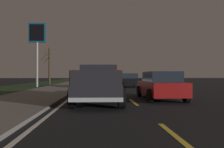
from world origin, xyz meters
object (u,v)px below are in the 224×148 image
sedan_white (99,81)px  bare_tree_far (49,65)px  sedan_black (129,80)px  sedan_red (160,85)px  pickup_truck (98,84)px  gas_price_sign (37,39)px  sedan_green (121,79)px

sedan_white → bare_tree_far: 11.95m
sedan_black → sedan_red: bearing=-179.9°
pickup_truck → bare_tree_far: bare_tree_far is taller
pickup_truck → gas_price_sign: 16.44m
sedan_white → sedan_red: size_ratio=1.00×
pickup_truck → bare_tree_far: (20.70, 7.18, 1.83)m
sedan_white → bare_tree_far: bearing=37.1°
sedan_white → sedan_black: same height
pickup_truck → sedan_black: bearing=-13.8°
sedan_black → gas_price_sign: gas_price_sign is taller
sedan_white → gas_price_sign: (2.84, 6.97, 4.69)m
bare_tree_far → sedan_black: bearing=-123.3°
bare_tree_far → gas_price_sign: bearing=-178.8°
sedan_green → gas_price_sign: (-8.47, 10.38, 4.69)m
sedan_red → gas_price_sign: 17.48m
sedan_black → gas_price_sign: (0.37, 10.42, 4.69)m
pickup_truck → sedan_black: pickup_truck is taller
sedan_white → gas_price_sign: bearing=67.9°
pickup_truck → sedan_white: pickup_truck is taller
sedan_black → sedan_red: size_ratio=1.01×
sedan_red → bare_tree_far: (19.77, 10.59, 1.95)m
pickup_truck → gas_price_sign: gas_price_sign is taller
pickup_truck → gas_price_sign: (14.14, 7.03, 4.56)m
sedan_red → gas_price_sign: gas_price_sign is taller
bare_tree_far → sedan_green: bearing=-79.7°
pickup_truck → sedan_red: size_ratio=1.24×
gas_price_sign → bare_tree_far: (6.56, 0.14, -2.73)m
pickup_truck → sedan_green: 22.86m
sedan_green → pickup_truck: bearing=171.6°
sedan_black → bare_tree_far: 12.79m
sedan_white → sedan_red: (-10.37, -3.47, 0.00)m
sedan_green → sedan_red: bearing=-179.8°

